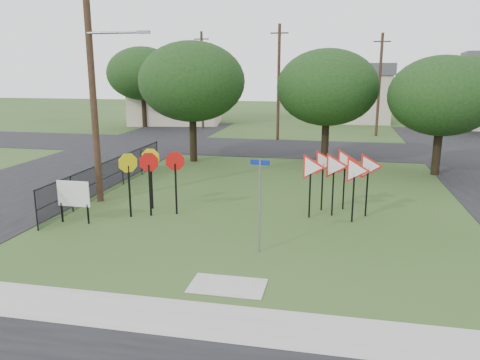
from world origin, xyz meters
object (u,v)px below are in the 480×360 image
stop_sign_cluster (151,168)px  street_name_sign (260,200)px  yield_sign_cluster (339,169)px  info_board (73,195)px

stop_sign_cluster → street_name_sign: bearing=-32.6°
street_name_sign → yield_sign_cluster: (2.38, 4.37, 0.18)m
stop_sign_cluster → yield_sign_cluster: yield_sign_cluster is taller
yield_sign_cluster → info_board: bearing=-162.7°
yield_sign_cluster → info_board: (-9.57, -2.97, -0.80)m
yield_sign_cluster → info_board: size_ratio=2.03×
stop_sign_cluster → yield_sign_cluster: bearing=10.4°
street_name_sign → yield_sign_cluster: street_name_sign is taller
info_board → stop_sign_cluster: bearing=34.7°
stop_sign_cluster → info_board: stop_sign_cluster is taller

